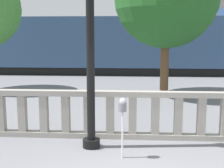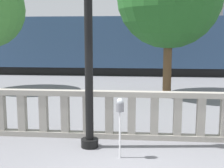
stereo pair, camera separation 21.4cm
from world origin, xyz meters
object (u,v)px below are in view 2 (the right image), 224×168
Objects in this scene: train_near at (114,45)px; train_far at (158,42)px; parking_meter at (120,110)px; lamppost at (88,33)px.

train_far is at bearing 65.62° from train_near.
train_far reaches higher than parking_meter.
parking_meter is 0.06× the size of train_near.
train_far is at bearing 82.92° from lamppost.
lamppost reaches higher than train_near.
lamppost is 22.07m from train_far.
lamppost reaches higher than parking_meter.
lamppost is at bearing 141.83° from parking_meter.
train_near is at bearing 95.42° from parking_meter.
lamppost is 0.25× the size of train_near.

